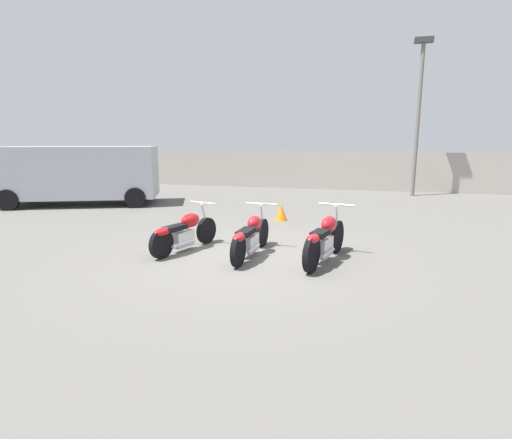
# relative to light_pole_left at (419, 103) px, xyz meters

# --- Properties ---
(ground_plane) EXTENTS (60.00, 60.00, 0.00)m
(ground_plane) POSITION_rel_light_pole_left_xyz_m (-4.14, -10.41, -3.76)
(ground_plane) COLOR #5B5954
(fence_back) EXTENTS (40.00, 0.04, 1.75)m
(fence_back) POSITION_rel_light_pole_left_xyz_m (-4.14, 1.28, -2.88)
(fence_back) COLOR #9E998E
(fence_back) RESTS_ON ground_plane
(light_pole_left) EXTENTS (0.70, 0.35, 6.22)m
(light_pole_left) POSITION_rel_light_pole_left_xyz_m (0.00, 0.00, 0.00)
(light_pole_left) COLOR slate
(light_pole_left) RESTS_ON ground_plane
(motorcycle_slot_0) EXTENTS (0.86, 1.92, 0.95)m
(motorcycle_slot_0) POSITION_rel_light_pole_left_xyz_m (-5.56, -10.33, -3.36)
(motorcycle_slot_0) COLOR black
(motorcycle_slot_0) RESTS_ON ground_plane
(motorcycle_slot_1) EXTENTS (0.69, 2.15, 0.97)m
(motorcycle_slot_1) POSITION_rel_light_pole_left_xyz_m (-4.11, -10.35, -3.36)
(motorcycle_slot_1) COLOR black
(motorcycle_slot_1) RESTS_ON ground_plane
(motorcycle_slot_2) EXTENTS (0.82, 2.12, 1.03)m
(motorcycle_slot_2) POSITION_rel_light_pole_left_xyz_m (-2.65, -10.35, -3.32)
(motorcycle_slot_2) COLOR black
(motorcycle_slot_2) RESTS_ON ground_plane
(parked_van) EXTENTS (5.65, 3.87, 2.07)m
(parked_van) POSITION_rel_light_pole_left_xyz_m (-11.78, -5.65, -2.61)
(parked_van) COLOR #999EA8
(parked_van) RESTS_ON ground_plane
(traffic_cone_near) EXTENTS (0.35, 0.35, 0.48)m
(traffic_cone_near) POSITION_rel_light_pole_left_xyz_m (-4.25, -6.62, -3.52)
(traffic_cone_near) COLOR orange
(traffic_cone_near) RESTS_ON ground_plane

